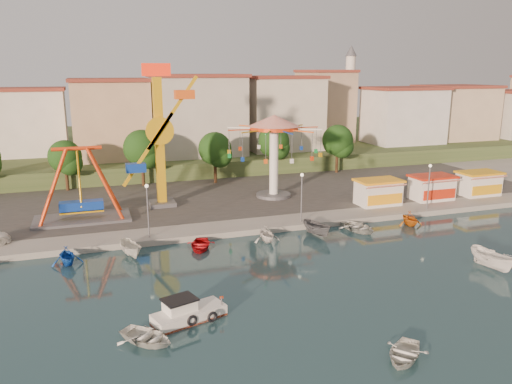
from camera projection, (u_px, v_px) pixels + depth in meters
name	position (u px, v px, depth m)	size (l,w,h in m)	color
ground	(274.00, 285.00, 38.94)	(200.00, 200.00, 0.00)	#15303C
quay_deck	(160.00, 156.00, 95.92)	(200.00, 100.00, 0.60)	#9E998E
asphalt_pad	(194.00, 192.00, 66.40)	(90.00, 28.00, 0.01)	#4C4944
hill_terrace	(156.00, 146.00, 100.24)	(200.00, 60.00, 3.00)	#384C26
pirate_ship_ride	(80.00, 186.00, 52.92)	(10.00, 5.00, 8.00)	#59595E
kamikaze_tower	(162.00, 140.00, 57.68)	(6.14, 3.10, 16.50)	#59595E
wave_swinger	(274.00, 137.00, 62.05)	(11.60, 11.60, 10.40)	#59595E
booth_left	(378.00, 192.00, 59.69)	(5.40, 3.78, 3.08)	white
booth_mid	(432.00, 187.00, 62.08)	(5.40, 3.78, 3.08)	white
booth_right	(479.00, 183.00, 64.33)	(5.40, 3.78, 3.08)	white
lamp_post_1	(148.00, 212.00, 47.67)	(0.14, 0.14, 5.00)	#59595E
lamp_post_2	(302.00, 199.00, 52.65)	(0.14, 0.14, 5.00)	#59595E
lamp_post_3	(428.00, 188.00, 57.64)	(0.14, 0.14, 5.00)	#59595E
tree_1	(65.00, 157.00, 66.07)	(4.35, 4.35, 6.80)	#382314
tree_2	(142.00, 148.00, 68.62)	(5.02, 5.02, 7.85)	#382314
tree_3	(215.00, 149.00, 70.49)	(4.68, 4.68, 7.32)	#382314
tree_4	(274.00, 141.00, 76.31)	(4.86, 4.86, 7.60)	#382314
tree_5	(338.00, 140.00, 77.76)	(4.83, 4.83, 7.54)	#382314
building_1	(30.00, 130.00, 77.84)	(12.33, 9.01, 8.63)	silver
building_2	(117.00, 118.00, 82.16)	(11.95, 9.28, 11.23)	tan
building_3	(203.00, 124.00, 83.79)	(12.59, 10.50, 9.20)	beige
building_4	(271.00, 119.00, 91.11)	(10.75, 9.23, 9.24)	beige
building_5	(341.00, 113.00, 93.29)	(12.77, 10.96, 11.21)	tan
building_6	(400.00, 109.00, 95.39)	(8.23, 8.98, 12.36)	silver
building_7	(434.00, 114.00, 104.05)	(11.59, 10.93, 8.76)	beige
building_8	(512.00, 106.00, 101.94)	(12.84, 9.28, 12.58)	beige
minaret	(350.00, 90.00, 96.86)	(2.80, 2.80, 18.00)	silver
cabin_motorboat	(187.00, 314.00, 33.38)	(5.24, 3.23, 1.73)	white
rowboat_a	(147.00, 337.00, 30.63)	(2.65, 3.70, 0.77)	white
rowboat_b	(404.00, 354.00, 28.85)	(2.48, 3.48, 0.72)	silver
skiff	(492.00, 260.00, 41.85)	(1.64, 4.37, 1.69)	white
moored_boat_1	(67.00, 255.00, 42.96)	(2.62, 3.03, 1.60)	#154CB8
moored_boat_2	(131.00, 249.00, 44.67)	(1.39, 3.70, 1.43)	silver
moored_boat_3	(200.00, 245.00, 46.71)	(2.68, 3.75, 0.78)	red
moored_boat_4	(267.00, 234.00, 48.68)	(2.57, 2.98, 1.57)	white
moored_boat_5	(317.00, 229.00, 50.38)	(1.45, 3.87, 1.49)	#56575B
moored_boat_6	(359.00, 227.00, 51.94)	(3.02, 4.23, 0.88)	silver
moored_boat_7	(410.00, 218.00, 53.81)	(2.56, 2.96, 1.56)	orange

